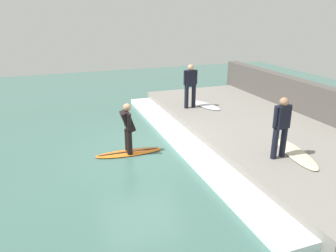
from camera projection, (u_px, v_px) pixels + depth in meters
name	position (u px, v px, depth m)	size (l,w,h in m)	color
ground_plane	(139.00, 151.00, 9.92)	(28.00, 28.00, 0.00)	#426B60
concrete_ledge	(255.00, 129.00, 11.18)	(4.40, 11.14, 0.39)	gray
back_wall	(315.00, 106.00, 11.77)	(0.50, 11.70, 1.55)	#544F49
wave_foam_crest	(184.00, 142.00, 10.37)	(0.85, 10.59, 0.18)	white
surfboard_riding	(129.00, 153.00, 9.75)	(2.00, 0.55, 0.07)	orange
surfer_riding	(128.00, 126.00, 9.46)	(0.42, 0.64, 1.49)	black
surfer_waiting_near	(190.00, 84.00, 12.61)	(0.57, 0.25, 1.70)	black
surfboard_waiting_near	(205.00, 105.00, 13.17)	(0.95, 1.78, 0.06)	silver
surfer_waiting_far	(281.00, 125.00, 8.31)	(0.54, 0.27, 1.62)	black
surfboard_waiting_far	(296.00, 153.00, 8.78)	(1.04, 2.13, 0.06)	beige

